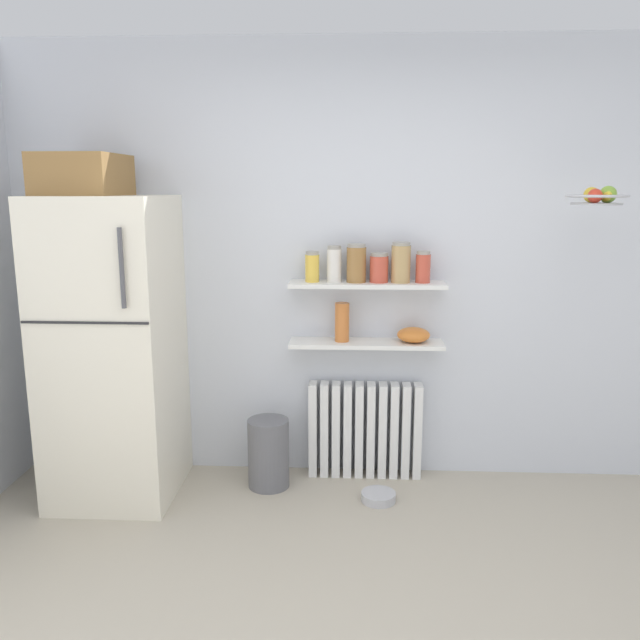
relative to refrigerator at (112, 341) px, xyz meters
The scene contains 17 objects.
ground_plane 2.10m from the refrigerator, 37.19° to the right, with size 7.04×7.04×0.00m, color #B2A893.
back_wall 1.61m from the refrigerator, 15.01° to the left, with size 7.04×0.10×2.60m, color silver.
refrigerator is the anchor object (origin of this frame).
radiator 1.59m from the refrigerator, 10.78° to the left, with size 0.69×0.12×0.59m.
wall_shelf_lower 1.46m from the refrigerator, ahead, with size 0.91×0.22×0.03m, color white.
wall_shelf_upper 1.49m from the refrigerator, ahead, with size 0.91×0.22×0.03m, color white.
storage_jar_0 1.22m from the refrigerator, 12.31° to the left, with size 0.08×0.08×0.18m.
storage_jar_1 1.34m from the refrigerator, 11.08° to the left, with size 0.08×0.08×0.21m.
storage_jar_2 1.46m from the refrigerator, 10.07° to the left, with size 0.11×0.11×0.22m.
storage_jar_3 1.58m from the refrigerator, ahead, with size 0.11×0.11×0.17m.
storage_jar_4 1.71m from the refrigerator, ahead, with size 0.11×0.11×0.23m.
storage_jar_5 1.82m from the refrigerator, ahead, with size 0.09×0.09×0.18m.
vase 1.32m from the refrigerator, 10.68° to the left, with size 0.08×0.08×0.23m, color #CC7033.
shelf_bowl 1.74m from the refrigerator, ahead, with size 0.19×0.19×0.09m, color orange.
trash_bin 1.12m from the refrigerator, ahead, with size 0.24×0.24×0.42m, color slate.
pet_food_bowl 1.76m from the refrigerator, ahead, with size 0.20×0.20×0.05m, color #B7B7BC.
hanging_fruit_basket 2.73m from the refrigerator, ahead, with size 0.31×0.31×0.10m.
Camera 1 is at (-0.16, -1.83, 1.76)m, focal length 36.13 mm.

